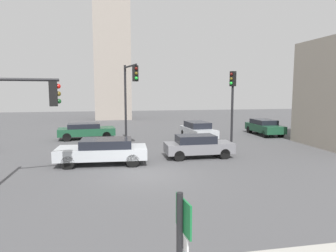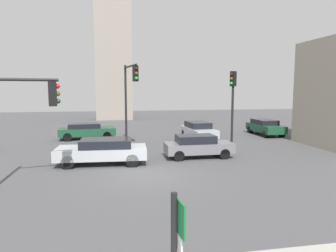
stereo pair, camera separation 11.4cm
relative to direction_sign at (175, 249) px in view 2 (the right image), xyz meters
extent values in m
plane|color=#4C4C4F|center=(0.51, 9.56, -1.55)|extent=(88.88, 88.88, 0.00)
cube|color=#197238|center=(0.04, 0.00, 0.53)|extent=(0.10, 0.64, 0.53)
cube|color=white|center=(0.04, 0.00, 0.12)|extent=(0.08, 0.41, 0.22)
cylinder|color=black|center=(-0.01, 17.73, 1.33)|extent=(0.16, 0.16, 5.76)
cylinder|color=black|center=(0.28, 16.32, 4.04)|extent=(0.70, 2.84, 0.12)
cube|color=black|center=(0.52, 15.15, 3.49)|extent=(0.38, 0.38, 1.00)
sphere|color=#4C0F0C|center=(0.56, 14.96, 3.79)|extent=(0.20, 0.20, 0.20)
sphere|color=#594714|center=(0.56, 14.96, 3.49)|extent=(0.20, 0.20, 0.20)
sphere|color=green|center=(0.56, 14.96, 3.19)|extent=(0.20, 0.20, 0.20)
cylinder|color=black|center=(-4.43, 8.28, 2.84)|extent=(2.76, 0.68, 0.12)
cube|color=black|center=(-3.31, 8.51, 2.29)|extent=(0.38, 0.38, 1.00)
sphere|color=red|center=(-3.11, 8.55, 2.59)|extent=(0.20, 0.20, 0.20)
sphere|color=#594714|center=(-3.11, 8.55, 2.29)|extent=(0.20, 0.20, 0.20)
sphere|color=#14471E|center=(-3.11, 8.55, 1.99)|extent=(0.20, 0.20, 0.20)
cylinder|color=black|center=(7.09, 15.10, 1.07)|extent=(0.16, 0.16, 5.24)
cube|color=black|center=(7.09, 15.10, 3.19)|extent=(0.44, 0.44, 1.00)
sphere|color=#4C0F0C|center=(6.92, 14.99, 3.49)|extent=(0.20, 0.20, 0.20)
sphere|color=#594714|center=(6.92, 14.99, 3.19)|extent=(0.20, 0.20, 0.20)
sphere|color=green|center=(6.92, 14.99, 2.89)|extent=(0.20, 0.20, 0.20)
cube|color=#ADB2B7|center=(5.94, 19.30, -0.95)|extent=(2.16, 4.40, 0.60)
cube|color=black|center=(5.92, 19.52, -0.42)|extent=(1.79, 2.51, 0.52)
cylinder|color=black|center=(6.80, 17.92, -1.25)|extent=(0.38, 0.63, 0.60)
cylinder|color=black|center=(5.32, 17.80, -1.25)|extent=(0.38, 0.63, 0.60)
cylinder|color=black|center=(6.56, 20.81, -1.25)|extent=(0.38, 0.63, 0.60)
cylinder|color=black|center=(5.08, 20.69, -1.25)|extent=(0.38, 0.63, 0.60)
cube|color=slate|center=(4.03, 12.65, -0.95)|extent=(4.00, 1.63, 0.59)
cube|color=black|center=(3.83, 12.65, -0.45)|extent=(2.24, 1.42, 0.50)
cylinder|color=black|center=(5.38, 13.32, -1.24)|extent=(0.61, 0.29, 0.61)
cylinder|color=black|center=(5.39, 12.01, -1.24)|extent=(0.61, 0.29, 0.61)
cylinder|color=black|center=(2.67, 13.30, -1.24)|extent=(0.61, 0.29, 0.61)
cylinder|color=black|center=(2.67, 11.99, -1.24)|extent=(0.61, 0.29, 0.61)
cube|color=#19472D|center=(-3.05, 20.89, -0.92)|extent=(4.61, 2.21, 0.59)
cube|color=black|center=(-3.27, 20.87, -0.46)|extent=(2.63, 1.82, 0.42)
cylinder|color=black|center=(-1.60, 21.77, -1.22)|extent=(0.69, 0.39, 0.66)
cylinder|color=black|center=(-1.47, 20.27, -1.22)|extent=(0.69, 0.39, 0.66)
cylinder|color=black|center=(-4.62, 21.50, -1.22)|extent=(0.69, 0.39, 0.66)
cylinder|color=black|center=(-4.49, 20.01, -1.22)|extent=(0.69, 0.39, 0.66)
cube|color=#ADB2B7|center=(-1.57, 12.06, -0.92)|extent=(4.88, 2.22, 0.58)
cube|color=black|center=(-1.34, 12.05, -0.42)|extent=(2.76, 1.88, 0.49)
cylinder|color=black|center=(-3.24, 11.34, -1.21)|extent=(0.70, 0.39, 0.69)
cylinder|color=black|center=(-3.15, 12.96, -1.21)|extent=(0.70, 0.39, 0.69)
cylinder|color=black|center=(0.01, 11.17, -1.21)|extent=(0.70, 0.39, 0.69)
cylinder|color=black|center=(0.09, 12.79, -1.21)|extent=(0.70, 0.39, 0.69)
cube|color=#19472D|center=(12.37, 20.30, -0.91)|extent=(1.81, 4.22, 0.63)
cube|color=black|center=(12.37, 20.51, -0.41)|extent=(1.59, 2.36, 0.46)
cylinder|color=black|center=(13.12, 18.87, -1.22)|extent=(0.33, 0.65, 0.65)
cylinder|color=black|center=(11.63, 18.87, -1.22)|extent=(0.33, 0.65, 0.65)
cylinder|color=black|center=(13.11, 21.74, -1.22)|extent=(0.33, 0.65, 0.65)
cylinder|color=black|center=(11.63, 21.73, -1.22)|extent=(0.33, 0.65, 0.65)
camera|label=1|loc=(-1.01, -4.30, 2.44)|focal=32.23mm
camera|label=2|loc=(-0.90, -4.32, 2.44)|focal=32.23mm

